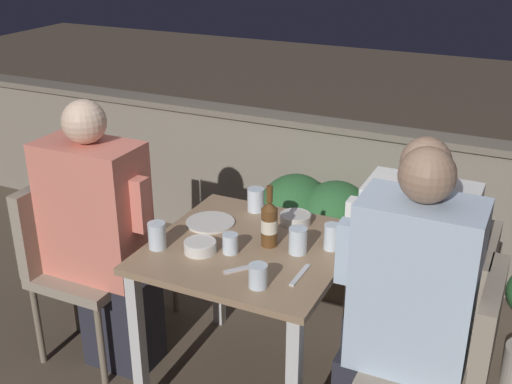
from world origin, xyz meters
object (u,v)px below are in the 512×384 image
Objects in this scene: person_coral_top at (103,239)px; beer_bottle at (269,223)px; chair_left_far at (106,226)px; chair_right_far at (451,314)px; person_white_polo at (404,284)px; person_blue_shirt at (402,316)px; chair_left_near at (71,251)px; chair_right_near at (453,358)px.

person_coral_top reaches higher than beer_bottle.
chair_right_far is (1.72, -0.05, 0.00)m from chair_left_far.
person_blue_shirt is at bearing -78.44° from person_white_polo.
person_coral_top is 1.34m from person_white_polo.
chair_right_far is (1.71, 0.23, 0.00)m from chair_left_near.
chair_left_near is 1.00× the size of chair_right_near.
beer_bottle is at bearing 162.23° from person_blue_shirt.
beer_bottle reaches higher than chair_left_far.
person_coral_top is at bearing -52.97° from chair_left_far.
chair_left_far is at bearing 168.39° from person_blue_shirt.
person_blue_shirt reaches higher than chair_left_near.
person_coral_top is at bearing -171.35° from chair_right_far.
person_coral_top is at bearing -168.67° from beer_bottle.
chair_left_far is 0.67× the size of person_blue_shirt.
person_blue_shirt is (1.37, -0.05, 0.02)m from person_coral_top.
person_blue_shirt reaches higher than chair_right_near.
person_white_polo reaches higher than chair_right_far.
chair_left_near is 1.57m from person_blue_shirt.
person_white_polo reaches higher than chair_left_far.
chair_right_far is at bearing 8.65° from person_coral_top.
chair_left_near is at bearing 178.51° from chair_right_near.
chair_right_near is at bearing -0.00° from person_blue_shirt.
chair_left_near is 0.28m from chair_left_far.
chair_left_far is 1.01m from beer_bottle.
chair_left_near is 1.72m from chair_right_far.
chair_left_far is at bearing 93.17° from chair_left_near.
person_coral_top is at bearing -170.08° from person_white_polo.
chair_left_far is 0.70× the size of person_white_polo.
person_coral_top is 4.78× the size of beer_bottle.
chair_right_near is 1.00× the size of chair_right_far.
chair_right_far is (-0.05, 0.28, 0.00)m from chair_right_near.
person_coral_top reaches higher than chair_right_far.
beer_bottle is at bearing 9.05° from chair_left_near.
chair_right_near is 0.23m from person_blue_shirt.
chair_left_near is at bearing -170.95° from beer_bottle.
beer_bottle is at bearing -7.53° from chair_left_far.
person_white_polo reaches higher than chair_right_near.
person_white_polo is at bearing 8.66° from chair_left_near.
chair_left_far is (-0.02, 0.28, 0.00)m from chair_left_near.
person_blue_shirt is (1.58, -0.33, 0.12)m from chair_left_far.
person_blue_shirt reaches higher than person_white_polo.
chair_right_near is 0.38m from person_white_polo.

